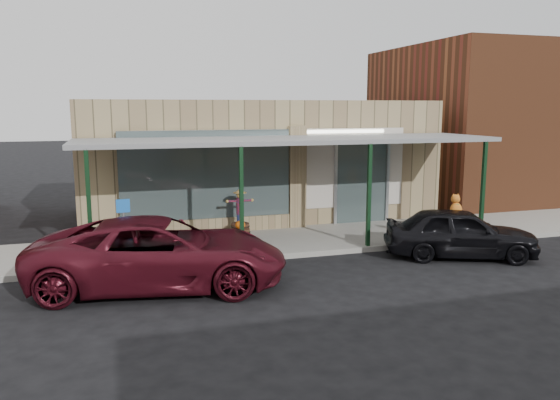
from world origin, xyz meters
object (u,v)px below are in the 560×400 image
object	(u,v)px
barrel_pumpkin	(240,234)
parked_sedan	(460,232)
handicap_sign	(124,222)
car_maroon	(160,253)
barrel_scarecrow	(240,220)

from	to	relation	value
barrel_pumpkin	parked_sedan	xyz separation A→B (m)	(5.37, -2.81, 0.29)
handicap_sign	car_maroon	xyz separation A→B (m)	(0.73, -1.72, -0.40)
barrel_scarecrow	barrel_pumpkin	world-z (taller)	barrel_scarecrow
parked_sedan	handicap_sign	bearing A→B (deg)	101.83
car_maroon	barrel_pumpkin	bearing A→B (deg)	-29.98
parked_sedan	barrel_scarecrow	bearing A→B (deg)	77.45
barrel_scarecrow	handicap_sign	xyz separation A→B (m)	(-3.40, -2.04, 0.55)
barrel_scarecrow	barrel_pumpkin	bearing A→B (deg)	-103.20
handicap_sign	car_maroon	size ratio (longest dim) A/B	0.29
barrel_scarecrow	parked_sedan	bearing A→B (deg)	-35.34
barrel_pumpkin	parked_sedan	bearing A→B (deg)	-27.56
barrel_scarecrow	car_maroon	size ratio (longest dim) A/B	0.25
car_maroon	barrel_scarecrow	bearing A→B (deg)	-25.41
parked_sedan	car_maroon	distance (m)	7.88
barrel_pumpkin	parked_sedan	size ratio (longest dim) A/B	0.15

